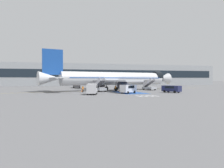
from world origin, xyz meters
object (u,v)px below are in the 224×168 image
(service_van_0, at_px, (171,88))
(service_van_2, at_px, (92,88))
(ground_crew_2, at_px, (133,87))
(boarding_stairs_aft, at_px, (99,88))
(terminal_building, at_px, (107,75))
(boarding_stairs_forward, at_px, (149,87))
(traffic_cone_2, at_px, (82,91))
(traffic_cone_1, at_px, (178,90))
(airliner, at_px, (114,79))
(traffic_cone_0, at_px, (120,90))
(ground_crew_1, at_px, (134,87))
(ground_crew_0, at_px, (116,88))
(service_van_1, at_px, (128,88))
(fuel_tanker, at_px, (77,84))
(ground_crew_3, at_px, (83,89))

(service_van_0, distance_m, service_van_2, 21.02)
(ground_crew_2, bearing_deg, service_van_0, 165.20)
(boarding_stairs_aft, distance_m, terminal_building, 65.05)
(boarding_stairs_forward, bearing_deg, traffic_cone_2, 173.31)
(service_van_2, xyz_separation_m, traffic_cone_2, (-0.61, 12.68, -1.14))
(service_van_2, relative_size, traffic_cone_1, 9.89)
(boarding_stairs_forward, relative_size, ground_crew_2, 3.12)
(boarding_stairs_forward, distance_m, boarding_stairs_aft, 17.65)
(airliner, bearing_deg, traffic_cone_0, -12.45)
(boarding_stairs_aft, height_order, traffic_cone_1, boarding_stairs_aft)
(airliner, height_order, service_van_2, airliner)
(boarding_stairs_aft, distance_m, traffic_cone_0, 6.19)
(airliner, bearing_deg, boarding_stairs_aft, -58.11)
(traffic_cone_0, distance_m, terminal_building, 63.19)
(traffic_cone_0, height_order, traffic_cone_1, traffic_cone_0)
(boarding_stairs_forward, bearing_deg, ground_crew_1, 166.53)
(boarding_stairs_aft, distance_m, ground_crew_0, 4.73)
(ground_crew_0, xyz_separation_m, terminal_building, (12.98, 62.36, 4.99))
(boarding_stairs_forward, distance_m, service_van_1, 18.38)
(fuel_tanker, distance_m, terminal_building, 39.60)
(service_van_2, height_order, traffic_cone_0, service_van_2)
(boarding_stairs_forward, relative_size, boarding_stairs_aft, 1.00)
(boarding_stairs_forward, bearing_deg, service_van_1, -144.79)
(boarding_stairs_forward, distance_m, ground_crew_2, 7.79)
(ground_crew_2, bearing_deg, ground_crew_1, -74.04)
(traffic_cone_1, bearing_deg, service_van_2, -161.80)
(ground_crew_2, bearing_deg, service_van_2, 82.25)
(fuel_tanker, distance_m, traffic_cone_1, 41.01)
(service_van_1, xyz_separation_m, terminal_building, (12.63, 72.06, 4.71))
(service_van_0, bearing_deg, ground_crew_0, 115.24)
(boarding_stairs_forward, xyz_separation_m, fuel_tanker, (-20.29, 24.79, 0.76))
(service_van_2, relative_size, ground_crew_1, 2.84)
(service_van_1, distance_m, ground_crew_1, 15.42)
(boarding_stairs_aft, bearing_deg, ground_crew_2, -9.62)
(airliner, height_order, ground_crew_3, airliner)
(service_van_1, xyz_separation_m, traffic_cone_0, (1.05, 10.19, -0.90))
(traffic_cone_2, bearing_deg, ground_crew_2, -2.90)
(traffic_cone_1, height_order, terminal_building, terminal_building)
(airliner, relative_size, terminal_building, 0.33)
(airliner, relative_size, traffic_cone_1, 90.29)
(fuel_tanker, height_order, ground_crew_0, fuel_tanker)
(ground_crew_3, bearing_deg, boarding_stairs_forward, -168.85)
(boarding_stairs_aft, xyz_separation_m, ground_crew_0, (4.73, 0.03, -0.01))
(service_van_1, relative_size, ground_crew_1, 2.71)
(service_van_0, height_order, ground_crew_0, service_van_0)
(ground_crew_1, bearing_deg, traffic_cone_0, -36.78)
(service_van_2, relative_size, terminal_building, 0.04)
(boarding_stairs_forward, relative_size, traffic_cone_1, 11.05)
(boarding_stairs_forward, height_order, traffic_cone_2, boarding_stairs_forward)
(ground_crew_2, bearing_deg, ground_crew_3, 55.78)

